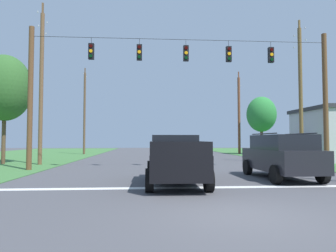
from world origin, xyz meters
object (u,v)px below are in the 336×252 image
utility_pole_mid_right (301,91)px  utility_pole_mid_left (41,84)px  utility_pole_far_right (239,114)px  tree_roadside_right (261,114)px  distant_car_crossing_white (298,151)px  utility_pole_far_left (85,112)px  suv_black (281,155)px  overhead_signal_span (183,89)px  pickup_truck (175,159)px  tree_roadside_far_right (5,88)px

utility_pole_mid_right → utility_pole_mid_left: utility_pole_mid_left is taller
utility_pole_far_right → utility_pole_mid_left: size_ratio=0.90×
utility_pole_mid_right → tree_roadside_right: utility_pole_mid_right is taller
utility_pole_far_right → tree_roadside_right: bearing=-46.0°
utility_pole_mid_right → utility_pole_far_right: bearing=89.3°
distant_car_crossing_white → utility_pole_far_left: (-20.45, 12.22, 4.38)m
suv_black → overhead_signal_span: bearing=130.0°
utility_pole_mid_left → utility_pole_far_left: utility_pole_mid_left is taller
tree_roadside_right → pickup_truck: bearing=-118.6°
utility_pole_far_right → tree_roadside_far_right: 26.34m
pickup_truck → utility_pole_far_right: (10.42, 25.02, 4.10)m
pickup_truck → tree_roadside_far_right: (-11.46, 10.36, 4.55)m
distant_car_crossing_white → utility_pole_mid_left: 21.15m
suv_black → utility_pole_far_right: 24.75m
pickup_truck → utility_pole_far_right: bearing=67.4°
pickup_truck → utility_pole_far_right: size_ratio=0.52×
distant_car_crossing_white → utility_pole_far_left: 24.22m
tree_roadside_far_right → utility_pole_mid_right: bearing=-2.6°
utility_pole_far_left → tree_roadside_right: size_ratio=1.53×
utility_pole_far_right → utility_pole_mid_left: 24.50m
tree_roadside_far_right → pickup_truck: bearing=-42.1°
utility_pole_far_left → tree_roadside_right: 21.35m
utility_pole_mid_right → tree_roadside_far_right: bearing=177.4°
utility_pole_far_right → distant_car_crossing_white: bearing=-84.1°
suv_black → distant_car_crossing_white: bearing=59.7°
pickup_truck → suv_black: 5.09m
pickup_truck → suv_black: suv_black is taller
utility_pole_mid_right → utility_pole_far_left: utility_pole_mid_right is taller
pickup_truck → tree_roadside_far_right: size_ratio=0.68×
utility_pole_far_right → tree_roadside_right: size_ratio=1.50×
suv_black → utility_pole_far_left: bearing=120.0°
utility_pole_far_left → tree_roadside_far_right: bearing=-100.5°
pickup_truck → utility_pole_far_left: bearing=109.4°
suv_black → utility_pole_mid_left: bearing=148.2°
utility_pole_mid_right → utility_pole_far_right: size_ratio=1.03×
distant_car_crossing_white → utility_pole_mid_right: (-1.44, -3.37, 4.59)m
tree_roadside_right → utility_pole_far_right: bearing=134.0°
utility_pole_far_left → tree_roadside_right: (21.25, -2.08, -0.38)m
suv_black → distant_car_crossing_white: (6.74, 11.53, -0.27)m
suv_black → utility_pole_mid_left: size_ratio=0.42×
utility_pole_far_right → utility_pole_far_left: 19.19m
overhead_signal_span → tree_roadside_right: size_ratio=2.64×
overhead_signal_span → tree_roadside_far_right: size_ratio=2.30×
suv_black → utility_pole_mid_right: 10.64m
pickup_truck → utility_pole_mid_right: (10.24, 9.37, 4.41)m
utility_pole_far_right → utility_pole_far_left: size_ratio=0.99×
distant_car_crossing_white → tree_roadside_right: 10.92m
pickup_truck → suv_black: bearing=13.8°
utility_pole_mid_right → utility_pole_mid_left: (-18.89, 0.27, 0.35)m
overhead_signal_span → tree_roadside_right: 20.50m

